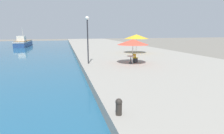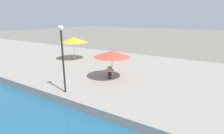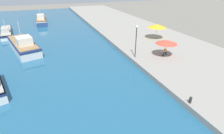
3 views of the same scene
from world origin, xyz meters
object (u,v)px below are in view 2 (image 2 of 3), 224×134
Objects in this scene: cafe_umbrella_white at (74,40)px; cafe_chair_left at (110,72)px; cafe_umbrella_pink at (112,54)px; lamppost at (62,48)px; cafe_table at (109,72)px.

cafe_umbrella_white reaches higher than cafe_chair_left.
cafe_umbrella_white is (3.73, 7.94, 0.29)m from cafe_umbrella_pink.
cafe_umbrella_white is at bearing 64.81° from cafe_umbrella_pink.
cafe_umbrella_white is 0.77× the size of lamppost.
lamppost is at bearing 166.61° from cafe_table.
cafe_umbrella_pink is 3.83× the size of cafe_table.
cafe_umbrella_pink is 0.87× the size of cafe_umbrella_white.
cafe_umbrella_white is 4.39× the size of cafe_table.
cafe_umbrella_pink reaches higher than cafe_table.
cafe_table is (-3.85, -7.76, -1.89)m from cafe_umbrella_white.
cafe_umbrella_white is at bearing 127.30° from cafe_chair_left.
lamppost is at bearing 164.63° from cafe_umbrella_pink.
cafe_chair_left is at bearing 46.27° from cafe_umbrella_pink.
cafe_table is 0.75m from cafe_chair_left.
cafe_umbrella_pink is at bearing -72.92° from cafe_chair_left.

